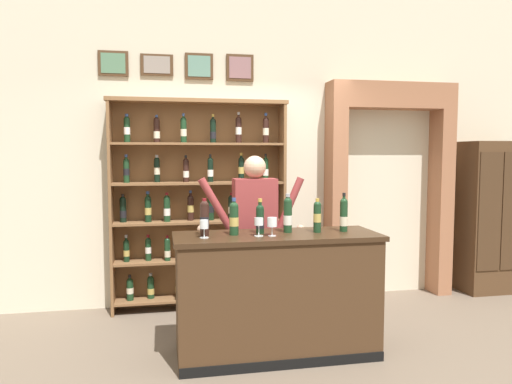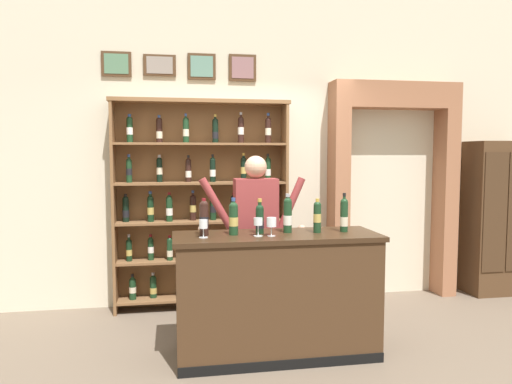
{
  "view_description": "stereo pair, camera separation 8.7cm",
  "coord_description": "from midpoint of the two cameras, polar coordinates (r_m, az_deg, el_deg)",
  "views": [
    {
      "loc": [
        -0.8,
        -3.8,
        1.68
      ],
      "look_at": [
        -0.02,
        0.17,
        1.36
      ],
      "focal_mm": 33.67,
      "sensor_mm": 36.0,
      "label": 1
    },
    {
      "loc": [
        -0.72,
        -3.81,
        1.68
      ],
      "look_at": [
        -0.02,
        0.17,
        1.36
      ],
      "focal_mm": 33.67,
      "sensor_mm": 36.0,
      "label": 2
    }
  ],
  "objects": [
    {
      "name": "tasting_bottle_riserva",
      "position": [
        4.02,
        3.18,
        -2.67
      ],
      "size": [
        0.07,
        0.07,
        0.33
      ],
      "color": "#19381E",
      "rests_on": "tasting_counter"
    },
    {
      "name": "wine_glass_left",
      "position": [
        3.84,
        1.28,
        -3.67
      ],
      "size": [
        0.08,
        0.08,
        0.15
      ],
      "color": "silver",
      "rests_on": "tasting_counter"
    },
    {
      "name": "tasting_bottle_bianco",
      "position": [
        3.97,
        -0.14,
        -3.15
      ],
      "size": [
        0.07,
        0.07,
        0.29
      ],
      "color": "black",
      "rests_on": "tasting_counter"
    },
    {
      "name": "archway_doorway",
      "position": [
        5.9,
        14.76,
        1.78
      ],
      "size": [
        1.51,
        0.45,
        2.49
      ],
      "color": "#9E6647",
      "rests_on": "ground"
    },
    {
      "name": "tasting_counter",
      "position": [
        4.08,
        1.87,
        -12.11
      ],
      "size": [
        1.69,
        0.61,
        1.02
      ],
      "color": "#422B19",
      "rests_on": "ground"
    },
    {
      "name": "wine_glass_center",
      "position": [
        3.79,
        -6.84,
        -3.95
      ],
      "size": [
        0.07,
        0.07,
        0.14
      ],
      "color": "silver",
      "rests_on": "tasting_counter"
    },
    {
      "name": "ground_plane",
      "position": [
        4.23,
        0.15,
        -18.97
      ],
      "size": [
        14.0,
        14.0,
        0.02
      ],
      "primitive_type": "cube",
      "color": "#6B5B4C"
    },
    {
      "name": "side_cabinet",
      "position": [
        6.46,
        25.57,
        -2.68
      ],
      "size": [
        0.65,
        0.45,
        1.83
      ],
      "color": "#4C331E",
      "rests_on": "ground"
    },
    {
      "name": "tasting_bottle_brunello",
      "position": [
        3.88,
        -6.79,
        -3.03
      ],
      "size": [
        0.07,
        0.07,
        0.3
      ],
      "color": "black",
      "rests_on": "tasting_counter"
    },
    {
      "name": "shopkeeper",
      "position": [
        4.48,
        -0.71,
        -3.9
      ],
      "size": [
        1.02,
        0.22,
        1.66
      ],
      "color": "#2D3347",
      "rests_on": "ground"
    },
    {
      "name": "back_wall",
      "position": [
        5.48,
        -3.19,
        5.8
      ],
      "size": [
        12.0,
        0.19,
        3.6
      ],
      "color": "beige",
      "rests_on": "ground"
    },
    {
      "name": "tasting_bottle_super_tuscan",
      "position": [
        4.13,
        9.79,
        -2.69
      ],
      "size": [
        0.07,
        0.07,
        0.33
      ],
      "color": "#19381E",
      "rests_on": "tasting_counter"
    },
    {
      "name": "tasting_bottle_vin_santo",
      "position": [
        4.05,
        6.69,
        -2.82
      ],
      "size": [
        0.07,
        0.07,
        0.29
      ],
      "color": "#19381E",
      "rests_on": "tasting_counter"
    },
    {
      "name": "wine_glass_spare",
      "position": [
        3.83,
        -0.31,
        -3.68
      ],
      "size": [
        0.07,
        0.07,
        0.15
      ],
      "color": "silver",
      "rests_on": "tasting_counter"
    },
    {
      "name": "tasting_bottle_chianti",
      "position": [
        3.9,
        -3.27,
        -3.07
      ],
      "size": [
        0.08,
        0.08,
        0.3
      ],
      "color": "#19381E",
      "rests_on": "tasting_counter"
    },
    {
      "name": "wine_shelf",
      "position": [
        5.23,
        -7.25,
        -1.16
      ],
      "size": [
        1.9,
        0.3,
        2.25
      ],
      "color": "brown",
      "rests_on": "ground"
    }
  ]
}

